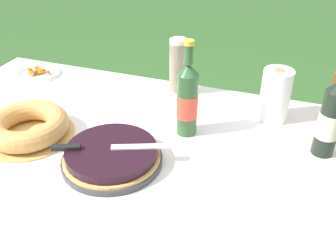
{
  "coord_description": "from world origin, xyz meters",
  "views": [
    {
      "loc": [
        0.54,
        -0.86,
        1.43
      ],
      "look_at": [
        0.18,
        0.16,
        0.73
      ],
      "focal_mm": 40.0,
      "sensor_mm": 36.0,
      "label": 1
    }
  ],
  "objects_px": {
    "berry_tart": "(112,156)",
    "cider_bottle_green": "(187,100)",
    "snack_plate_left": "(39,73)",
    "cup_stack": "(178,67)",
    "bundt_cake": "(27,126)",
    "juice_bottle_red": "(330,119)",
    "paper_towel_roll": "(275,95)",
    "serving_knife": "(102,147)"
  },
  "relations": [
    {
      "from": "berry_tart",
      "to": "cider_bottle_green",
      "type": "distance_m",
      "value": 0.32
    },
    {
      "from": "cup_stack",
      "to": "cider_bottle_green",
      "type": "height_order",
      "value": "cider_bottle_green"
    },
    {
      "from": "cup_stack",
      "to": "juice_bottle_red",
      "type": "distance_m",
      "value": 0.64
    },
    {
      "from": "cup_stack",
      "to": "snack_plate_left",
      "type": "relative_size",
      "value": 1.24
    },
    {
      "from": "serving_knife",
      "to": "cider_bottle_green",
      "type": "bearing_deg",
      "value": 30.57
    },
    {
      "from": "bundt_cake",
      "to": "cup_stack",
      "type": "height_order",
      "value": "cup_stack"
    },
    {
      "from": "serving_knife",
      "to": "juice_bottle_red",
      "type": "height_order",
      "value": "juice_bottle_red"
    },
    {
      "from": "cider_bottle_green",
      "to": "snack_plate_left",
      "type": "distance_m",
      "value": 0.84
    },
    {
      "from": "berry_tart",
      "to": "juice_bottle_red",
      "type": "distance_m",
      "value": 0.71
    },
    {
      "from": "cider_bottle_green",
      "to": "snack_plate_left",
      "type": "xyz_separation_m",
      "value": [
        -0.8,
        0.23,
        -0.12
      ]
    },
    {
      "from": "serving_knife",
      "to": "paper_towel_roll",
      "type": "relative_size",
      "value": 1.76
    },
    {
      "from": "bundt_cake",
      "to": "paper_towel_roll",
      "type": "distance_m",
      "value": 0.91
    },
    {
      "from": "bundt_cake",
      "to": "cider_bottle_green",
      "type": "bearing_deg",
      "value": 21.79
    },
    {
      "from": "serving_knife",
      "to": "juice_bottle_red",
      "type": "bearing_deg",
      "value": 1.96
    },
    {
      "from": "berry_tart",
      "to": "serving_knife",
      "type": "xyz_separation_m",
      "value": [
        -0.03,
        -0.01,
        0.04
      ]
    },
    {
      "from": "berry_tart",
      "to": "paper_towel_roll",
      "type": "distance_m",
      "value": 0.64
    },
    {
      "from": "paper_towel_roll",
      "to": "berry_tart",
      "type": "bearing_deg",
      "value": -135.28
    },
    {
      "from": "bundt_cake",
      "to": "cup_stack",
      "type": "xyz_separation_m",
      "value": [
        0.4,
        0.49,
        0.08
      ]
    },
    {
      "from": "bundt_cake",
      "to": "cider_bottle_green",
      "type": "xyz_separation_m",
      "value": [
        0.52,
        0.21,
        0.09
      ]
    },
    {
      "from": "berry_tart",
      "to": "cup_stack",
      "type": "bearing_deg",
      "value": 84.96
    },
    {
      "from": "berry_tart",
      "to": "juice_bottle_red",
      "type": "bearing_deg",
      "value": 23.94
    },
    {
      "from": "berry_tart",
      "to": "cider_bottle_green",
      "type": "height_order",
      "value": "cider_bottle_green"
    },
    {
      "from": "cup_stack",
      "to": "paper_towel_roll",
      "type": "bearing_deg",
      "value": -11.49
    },
    {
      "from": "serving_knife",
      "to": "cider_bottle_green",
      "type": "height_order",
      "value": "cider_bottle_green"
    },
    {
      "from": "bundt_cake",
      "to": "snack_plate_left",
      "type": "xyz_separation_m",
      "value": [
        -0.27,
        0.44,
        -0.03
      ]
    },
    {
      "from": "berry_tart",
      "to": "cup_stack",
      "type": "relative_size",
      "value": 1.35
    },
    {
      "from": "serving_knife",
      "to": "snack_plate_left",
      "type": "relative_size",
      "value": 1.84
    },
    {
      "from": "serving_knife",
      "to": "paper_towel_roll",
      "type": "height_order",
      "value": "paper_towel_roll"
    },
    {
      "from": "snack_plate_left",
      "to": "serving_knife",
      "type": "bearing_deg",
      "value": -39.49
    },
    {
      "from": "serving_knife",
      "to": "bundt_cake",
      "type": "bearing_deg",
      "value": 149.04
    },
    {
      "from": "cider_bottle_green",
      "to": "paper_towel_roll",
      "type": "bearing_deg",
      "value": 35.44
    },
    {
      "from": "cup_stack",
      "to": "serving_knife",
      "type": "bearing_deg",
      "value": -97.77
    },
    {
      "from": "snack_plate_left",
      "to": "juice_bottle_red",
      "type": "bearing_deg",
      "value": -8.93
    },
    {
      "from": "cider_bottle_green",
      "to": "juice_bottle_red",
      "type": "bearing_deg",
      "value": 4.1
    },
    {
      "from": "juice_bottle_red",
      "to": "snack_plate_left",
      "type": "xyz_separation_m",
      "value": [
        -1.26,
        0.2,
        -0.12
      ]
    },
    {
      "from": "cider_bottle_green",
      "to": "paper_towel_roll",
      "type": "xyz_separation_m",
      "value": [
        0.28,
        0.2,
        -0.03
      ]
    },
    {
      "from": "cup_stack",
      "to": "snack_plate_left",
      "type": "height_order",
      "value": "cup_stack"
    },
    {
      "from": "cup_stack",
      "to": "juice_bottle_red",
      "type": "height_order",
      "value": "juice_bottle_red"
    },
    {
      "from": "paper_towel_roll",
      "to": "snack_plate_left",
      "type": "bearing_deg",
      "value": 178.32
    },
    {
      "from": "berry_tart",
      "to": "bundt_cake",
      "type": "relative_size",
      "value": 1.02
    },
    {
      "from": "juice_bottle_red",
      "to": "snack_plate_left",
      "type": "bearing_deg",
      "value": 171.07
    },
    {
      "from": "berry_tart",
      "to": "serving_knife",
      "type": "relative_size",
      "value": 0.91
    }
  ]
}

